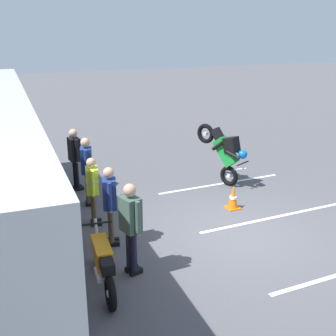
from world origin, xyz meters
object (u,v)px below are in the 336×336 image
(spectator_right, at_px, (87,165))
(spectator_far_right, at_px, (75,154))
(parked_motorcycle_silver, at_px, (103,262))
(traffic_cone, at_px, (233,197))
(spectator_centre, at_px, (92,186))
(stunt_motorcycle, at_px, (225,150))
(spectator_left, at_px, (110,200))
(spectator_far_left, at_px, (131,221))

(spectator_right, bearing_deg, spectator_far_right, 1.51)
(parked_motorcycle_silver, bearing_deg, traffic_cone, -63.16)
(spectator_centre, height_order, stunt_motorcycle, stunt_motorcycle)
(spectator_right, relative_size, traffic_cone, 2.89)
(spectator_left, bearing_deg, spectator_right, -2.45)
(parked_motorcycle_silver, height_order, traffic_cone, parked_motorcycle_silver)
(spectator_left, height_order, spectator_right, spectator_right)
(spectator_far_left, relative_size, traffic_cone, 2.87)
(spectator_right, height_order, traffic_cone, spectator_right)
(spectator_centre, xyz_separation_m, traffic_cone, (-0.53, -3.52, -0.68))
(spectator_far_left, relative_size, spectator_far_right, 1.01)
(parked_motorcycle_silver, relative_size, stunt_motorcycle, 1.10)
(spectator_right, distance_m, stunt_motorcycle, 4.08)
(spectator_far_left, relative_size, spectator_right, 0.99)
(spectator_left, distance_m, spectator_right, 2.34)
(spectator_far_right, xyz_separation_m, parked_motorcycle_silver, (-5.05, 0.66, -0.59))
(spectator_right, distance_m, parked_motorcycle_silver, 3.90)
(spectator_right, relative_size, spectator_far_right, 1.02)
(spectator_far_right, bearing_deg, spectator_centre, 176.65)
(spectator_far_right, bearing_deg, traffic_cone, -131.72)
(spectator_centre, xyz_separation_m, parked_motorcycle_silver, (-2.57, 0.51, -0.50))
(traffic_cone, bearing_deg, spectator_left, 99.69)
(spectator_far_right, relative_size, parked_motorcycle_silver, 0.88)
(stunt_motorcycle, bearing_deg, spectator_far_right, 71.99)
(spectator_far_left, height_order, spectator_centre, spectator_far_left)
(spectator_far_left, height_order, stunt_motorcycle, stunt_motorcycle)
(spectator_far_left, distance_m, traffic_cone, 3.97)
(spectator_centre, relative_size, traffic_cone, 2.62)
(spectator_left, height_order, spectator_centre, spectator_left)
(spectator_centre, distance_m, parked_motorcycle_silver, 2.67)
(spectator_left, xyz_separation_m, stunt_motorcycle, (2.26, -4.17, 0.01))
(parked_motorcycle_silver, height_order, stunt_motorcycle, stunt_motorcycle)
(spectator_right, xyz_separation_m, parked_motorcycle_silver, (-3.79, 0.69, -0.61))
(parked_motorcycle_silver, bearing_deg, stunt_motorcycle, -52.07)
(stunt_motorcycle, xyz_separation_m, traffic_cone, (-1.67, 0.73, -0.74))
(spectator_far_right, distance_m, stunt_motorcycle, 4.32)
(spectator_centre, distance_m, stunt_motorcycle, 4.40)
(traffic_cone, bearing_deg, parked_motorcycle_silver, 116.84)
(parked_motorcycle_silver, xyz_separation_m, traffic_cone, (2.04, -4.03, -0.18))
(spectator_far_right, distance_m, parked_motorcycle_silver, 5.13)
(spectator_centre, distance_m, spectator_far_right, 2.48)
(spectator_right, bearing_deg, spectator_far_left, 178.65)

